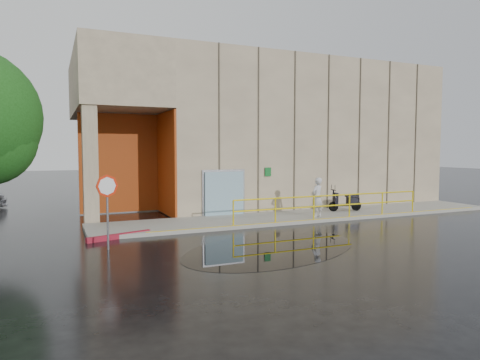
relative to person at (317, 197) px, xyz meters
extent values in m
plane|color=black|center=(-3.74, -3.57, -1.04)|extent=(120.00, 120.00, 0.00)
cube|color=gray|center=(0.26, 0.93, -0.96)|extent=(20.00, 3.00, 0.15)
cube|color=gray|center=(2.26, 7.43, 2.96)|extent=(16.00, 10.00, 8.00)
cube|color=gray|center=(-7.74, 7.43, 5.46)|extent=(4.00, 10.00, 3.00)
cube|color=gray|center=(-9.34, 2.83, 1.46)|extent=(0.60, 0.60, 5.00)
cube|color=#A5360F|center=(-7.74, 5.93, 1.46)|extent=(3.80, 0.15, 4.90)
cube|color=#A5360F|center=(-5.79, 4.18, 1.46)|extent=(0.10, 3.50, 4.90)
cube|color=#83A7B3|center=(-3.54, 2.31, 0.11)|extent=(1.90, 0.10, 2.00)
cube|color=slate|center=(-3.54, 2.39, 0.11)|extent=(2.10, 0.06, 2.20)
cube|color=#0D5B1E|center=(-1.24, 2.37, 1.06)|extent=(0.32, 0.04, 0.42)
cylinder|color=yellow|center=(0.51, -0.42, 0.11)|extent=(9.50, 0.06, 0.06)
cylinder|color=yellow|center=(0.51, -0.42, -0.34)|extent=(9.50, 0.06, 0.06)
imported|color=silver|center=(0.00, 0.00, 0.00)|extent=(0.76, 0.64, 1.78)
cylinder|color=black|center=(1.78, 1.22, -0.65)|extent=(0.49, 0.20, 0.48)
cylinder|color=black|center=(2.96, 0.97, -0.65)|extent=(0.49, 0.20, 0.48)
cylinder|color=slate|center=(-9.24, -2.08, 0.00)|extent=(0.07, 0.07, 2.08)
cylinder|color=red|center=(-9.24, -2.11, 0.99)|extent=(0.70, 0.24, 0.72)
cylinder|color=white|center=(-9.24, -2.13, 0.99)|extent=(0.55, 0.17, 0.57)
cube|color=maroon|center=(-8.67, -0.47, -0.95)|extent=(2.34, 0.90, 0.18)
cube|color=black|center=(-4.39, -4.01, -1.04)|extent=(7.75, 6.28, 0.01)
camera|label=1|loc=(-10.79, -15.97, 2.11)|focal=32.00mm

